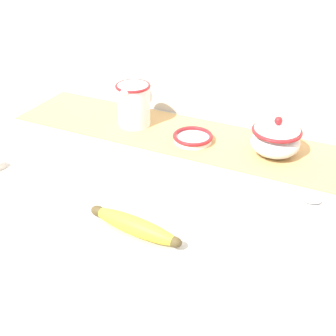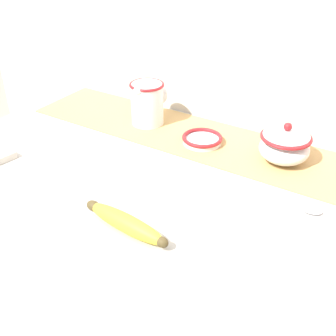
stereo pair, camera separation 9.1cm
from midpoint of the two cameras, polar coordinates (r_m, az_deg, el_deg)
The scene contains 8 objects.
countertop at distance 1.28m, azimuth 4.06°, elevation -19.34°, with size 1.25×0.64×0.94m, color #B7B2AD.
back_wall at distance 1.15m, azimuth 14.01°, elevation 17.63°, with size 2.05×0.04×2.40m, color silver.
table_runner at distance 1.12m, azimuth 9.77°, elevation 3.11°, with size 1.15×0.23×0.00m, color tan.
cream_pitcher at distance 1.19m, azimuth -0.57°, elevation 8.89°, with size 0.10×0.12×0.12m.
sugar_bowl at distance 1.05m, azimuth 17.96°, elevation 2.94°, with size 0.12×0.12×0.10m.
small_dish at distance 1.11m, azimuth 7.01°, elevation 3.82°, with size 0.11×0.11×0.02m.
banana at distance 0.81m, azimuth -2.60°, elevation -7.53°, with size 0.21×0.05×0.04m.
spoon at distance 0.93m, azimuth 21.17°, elevation -5.32°, with size 0.16×0.05×0.01m.
Camera 2 is at (0.39, -0.70, 1.47)m, focal length 45.00 mm.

